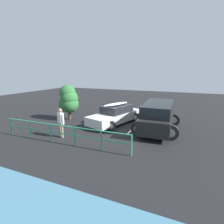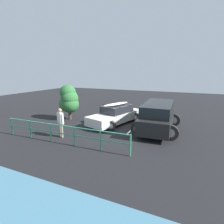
{
  "view_description": "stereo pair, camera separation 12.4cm",
  "coord_description": "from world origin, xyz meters",
  "px_view_note": "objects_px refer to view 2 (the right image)",
  "views": [
    {
      "loc": [
        -4.11,
        11.03,
        3.67
      ],
      "look_at": [
        0.42,
        0.4,
        0.95
      ],
      "focal_mm": 28.0,
      "sensor_mm": 36.0,
      "label": 1
    },
    {
      "loc": [
        -4.22,
        10.98,
        3.67
      ],
      "look_at": [
        0.42,
        0.4,
        0.95
      ],
      "focal_mm": 28.0,
      "sensor_mm": 36.0,
      "label": 2
    }
  ],
  "objects_px": {
    "person_bystander": "(60,120)",
    "bush_near_left": "(69,100)",
    "sedan_car": "(116,115)",
    "suv_car": "(158,116)"
  },
  "relations": [
    {
      "from": "suv_car",
      "to": "bush_near_left",
      "type": "bearing_deg",
      "value": 1.31
    },
    {
      "from": "sedan_car",
      "to": "bush_near_left",
      "type": "bearing_deg",
      "value": 9.24
    },
    {
      "from": "person_bystander",
      "to": "bush_near_left",
      "type": "relative_size",
      "value": 0.62
    },
    {
      "from": "person_bystander",
      "to": "bush_near_left",
      "type": "bearing_deg",
      "value": -60.44
    },
    {
      "from": "sedan_car",
      "to": "suv_car",
      "type": "distance_m",
      "value": 3.06
    },
    {
      "from": "bush_near_left",
      "to": "person_bystander",
      "type": "bearing_deg",
      "value": 119.56
    },
    {
      "from": "person_bystander",
      "to": "bush_near_left",
      "type": "distance_m",
      "value": 3.75
    },
    {
      "from": "sedan_car",
      "to": "person_bystander",
      "type": "relative_size",
      "value": 2.85
    },
    {
      "from": "suv_car",
      "to": "person_bystander",
      "type": "distance_m",
      "value": 5.86
    },
    {
      "from": "suv_car",
      "to": "bush_near_left",
      "type": "height_order",
      "value": "bush_near_left"
    }
  ]
}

